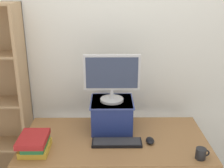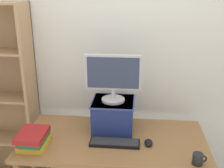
{
  "view_description": "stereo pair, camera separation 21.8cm",
  "coord_description": "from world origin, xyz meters",
  "px_view_note": "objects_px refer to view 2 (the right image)",
  "views": [
    {
      "loc": [
        -0.04,
        -1.99,
        1.89
      ],
      "look_at": [
        -0.02,
        0.07,
        1.16
      ],
      "focal_mm": 45.0,
      "sensor_mm": 36.0,
      "label": 1
    },
    {
      "loc": [
        0.18,
        -1.98,
        1.89
      ],
      "look_at": [
        -0.02,
        0.07,
        1.16
      ],
      "focal_mm": 45.0,
      "sensor_mm": 36.0,
      "label": 2
    }
  ],
  "objects_px": {
    "riser_box": "(113,114)",
    "book_stack": "(34,139)",
    "computer_monitor": "(113,76)",
    "keyboard": "(115,143)",
    "coffee_mug": "(198,159)",
    "desk": "(114,146)",
    "computer_mouse": "(148,143)"
  },
  "relations": [
    {
      "from": "riser_box",
      "to": "book_stack",
      "type": "xyz_separation_m",
      "value": [
        -0.57,
        -0.35,
        -0.07
      ]
    },
    {
      "from": "riser_box",
      "to": "keyboard",
      "type": "bearing_deg",
      "value": -81.99
    },
    {
      "from": "computer_monitor",
      "to": "book_stack",
      "type": "height_order",
      "value": "computer_monitor"
    },
    {
      "from": "book_stack",
      "to": "coffee_mug",
      "type": "relative_size",
      "value": 2.6
    },
    {
      "from": "keyboard",
      "to": "riser_box",
      "type": "bearing_deg",
      "value": 98.01
    },
    {
      "from": "desk",
      "to": "riser_box",
      "type": "distance_m",
      "value": 0.27
    },
    {
      "from": "riser_box",
      "to": "computer_mouse",
      "type": "bearing_deg",
      "value": -38.71
    },
    {
      "from": "desk",
      "to": "coffee_mug",
      "type": "bearing_deg",
      "value": -25.18
    },
    {
      "from": "computer_mouse",
      "to": "riser_box",
      "type": "bearing_deg",
      "value": 141.29
    },
    {
      "from": "computer_monitor",
      "to": "book_stack",
      "type": "distance_m",
      "value": 0.78
    },
    {
      "from": "computer_monitor",
      "to": "book_stack",
      "type": "bearing_deg",
      "value": -149.04
    },
    {
      "from": "computer_monitor",
      "to": "keyboard",
      "type": "bearing_deg",
      "value": -81.95
    },
    {
      "from": "riser_box",
      "to": "computer_mouse",
      "type": "xyz_separation_m",
      "value": [
        0.3,
        -0.24,
        -0.12
      ]
    },
    {
      "from": "keyboard",
      "to": "computer_mouse",
      "type": "relative_size",
      "value": 3.73
    },
    {
      "from": "keyboard",
      "to": "coffee_mug",
      "type": "relative_size",
      "value": 3.85
    },
    {
      "from": "keyboard",
      "to": "book_stack",
      "type": "xyz_separation_m",
      "value": [
        -0.61,
        -0.09,
        0.05
      ]
    },
    {
      "from": "keyboard",
      "to": "computer_mouse",
      "type": "distance_m",
      "value": 0.26
    },
    {
      "from": "computer_mouse",
      "to": "coffee_mug",
      "type": "relative_size",
      "value": 1.03
    },
    {
      "from": "computer_mouse",
      "to": "coffee_mug",
      "type": "height_order",
      "value": "coffee_mug"
    },
    {
      "from": "desk",
      "to": "riser_box",
      "type": "height_order",
      "value": "riser_box"
    },
    {
      "from": "computer_monitor",
      "to": "coffee_mug",
      "type": "distance_m",
      "value": 0.89
    },
    {
      "from": "desk",
      "to": "book_stack",
      "type": "relative_size",
      "value": 5.62
    },
    {
      "from": "desk",
      "to": "computer_monitor",
      "type": "bearing_deg",
      "value": 97.1
    },
    {
      "from": "book_stack",
      "to": "computer_monitor",
      "type": "bearing_deg",
      "value": 30.96
    },
    {
      "from": "keyboard",
      "to": "coffee_mug",
      "type": "height_order",
      "value": "coffee_mug"
    },
    {
      "from": "keyboard",
      "to": "coffee_mug",
      "type": "distance_m",
      "value": 0.63
    },
    {
      "from": "computer_mouse",
      "to": "book_stack",
      "type": "xyz_separation_m",
      "value": [
        -0.87,
        -0.11,
        0.05
      ]
    },
    {
      "from": "book_stack",
      "to": "computer_mouse",
      "type": "bearing_deg",
      "value": 7.08
    },
    {
      "from": "desk",
      "to": "book_stack",
      "type": "height_order",
      "value": "book_stack"
    },
    {
      "from": "riser_box",
      "to": "book_stack",
      "type": "height_order",
      "value": "riser_box"
    },
    {
      "from": "computer_monitor",
      "to": "coffee_mug",
      "type": "bearing_deg",
      "value": -35.79
    },
    {
      "from": "computer_mouse",
      "to": "computer_monitor",
      "type": "bearing_deg",
      "value": 141.45
    }
  ]
}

